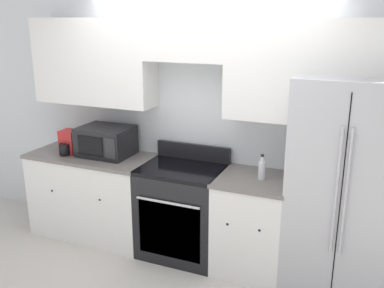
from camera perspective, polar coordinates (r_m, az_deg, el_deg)
ground_plane at (r=4.26m, az=-1.70°, el=-16.44°), size 12.00×12.00×0.00m
wall_back at (r=4.17m, az=1.52°, el=6.03°), size 8.00×0.39×2.60m
lower_cabinets_left at (r=4.82m, az=-12.93°, el=-6.58°), size 1.35×0.64×0.92m
lower_cabinets_right at (r=4.11m, az=8.02°, el=-10.52°), size 0.66×0.64×0.92m
oven_range at (r=4.32m, az=-1.30°, el=-8.87°), size 0.80×0.65×1.08m
refrigerator at (r=3.85m, az=19.57°, el=-5.47°), size 0.89×0.74×1.88m
microwave at (r=4.56m, az=-11.38°, el=0.39°), size 0.54×0.43×0.30m
bottle at (r=3.87m, az=9.28°, el=-3.37°), size 0.06×0.06×0.23m
coffee_maker at (r=4.72m, az=-16.07°, el=0.14°), size 0.18×0.24×0.25m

